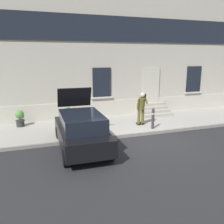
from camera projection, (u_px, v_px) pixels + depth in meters
ground_plane at (148, 142)px, 10.50m from camera, size 80.00×80.00×0.00m
sidewalk at (125, 124)px, 13.07m from camera, size 24.00×3.60×0.15m
curb_edge at (139, 134)px, 11.35m from camera, size 24.00×0.12×0.15m
building_facade at (110, 56)px, 14.54m from camera, size 24.00×1.52×7.50m
entrance_stoop at (153, 110)px, 14.98m from camera, size 1.91×1.28×0.64m
hatchback_car_black at (81, 130)px, 9.55m from camera, size 1.86×4.10×2.34m
bollard_near_person at (153, 118)px, 11.88m from camera, size 0.15×0.15×1.04m
person_on_phone at (142, 107)px, 12.38m from camera, size 0.51×0.51×1.74m
planter_charcoal at (20, 118)px, 12.27m from camera, size 0.44×0.44×0.86m
planter_cream at (68, 114)px, 13.00m from camera, size 0.44×0.44×0.86m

